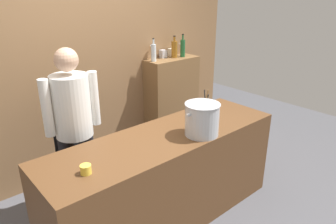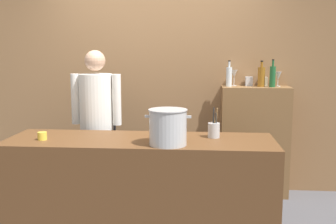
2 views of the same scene
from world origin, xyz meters
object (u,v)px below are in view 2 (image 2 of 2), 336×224
at_px(spice_tin_silver, 249,81).
at_px(wine_bottle_amber, 261,76).
at_px(chef, 97,118).
at_px(stockpot_large, 168,127).
at_px(butter_jar, 42,136).
at_px(wine_bottle_clear, 229,76).
at_px(spice_tin_cream, 263,81).
at_px(wine_bottle_green, 273,76).
at_px(wine_glass_short, 234,74).
at_px(utensil_crock, 214,130).
at_px(wine_glass_tall, 278,76).

bearing_deg(spice_tin_silver, wine_bottle_amber, -34.97).
relative_size(chef, stockpot_large, 4.43).
bearing_deg(wine_bottle_amber, butter_jar, -147.21).
bearing_deg(stockpot_large, wine_bottle_clear, 67.58).
bearing_deg(spice_tin_cream, chef, -160.45).
distance_m(wine_bottle_green, spice_tin_cream, 0.17).
xyz_separation_m(wine_bottle_clear, spice_tin_cream, (0.40, 0.10, -0.06)).
bearing_deg(wine_bottle_green, butter_jar, -149.44).
height_order(chef, wine_bottle_clear, chef).
bearing_deg(stockpot_large, spice_tin_silver, 61.45).
height_order(wine_bottle_clear, spice_tin_silver, wine_bottle_clear).
xyz_separation_m(stockpot_large, butter_jar, (-1.09, 0.09, -0.11)).
height_order(wine_bottle_amber, spice_tin_silver, wine_bottle_amber).
distance_m(butter_jar, spice_tin_silver, 2.38).
bearing_deg(butter_jar, wine_bottle_green, 30.56).
height_order(butter_jar, wine_bottle_green, wine_bottle_green).
distance_m(wine_bottle_clear, spice_tin_silver, 0.26).
xyz_separation_m(wine_glass_short, spice_tin_silver, (0.17, 0.00, -0.08)).
relative_size(chef, butter_jar, 20.84).
height_order(wine_bottle_green, wine_bottle_amber, wine_bottle_green).
bearing_deg(stockpot_large, utensil_crock, 39.00).
bearing_deg(chef, wine_bottle_green, -160.88).
xyz_separation_m(wine_bottle_green, wine_bottle_amber, (-0.12, 0.04, -0.01)).
height_order(wine_bottle_green, spice_tin_silver, wine_bottle_green).
bearing_deg(wine_glass_tall, wine_bottle_clear, -173.91).
bearing_deg(wine_bottle_green, spice_tin_cream, 119.66).
distance_m(wine_bottle_clear, spice_tin_cream, 0.41).
bearing_deg(wine_glass_short, stockpot_large, -113.32).
xyz_separation_m(wine_bottle_amber, spice_tin_cream, (0.04, 0.10, -0.06)).
bearing_deg(wine_glass_tall, wine_bottle_green, -128.92).
height_order(wine_glass_short, spice_tin_silver, wine_glass_short).
height_order(stockpot_large, utensil_crock, stockpot_large).
bearing_deg(spice_tin_cream, wine_glass_tall, -13.96).
distance_m(wine_bottle_green, wine_glass_tall, 0.12).
bearing_deg(utensil_crock, wine_bottle_clear, 79.78).
xyz_separation_m(wine_bottle_clear, wine_bottle_amber, (0.36, 0.00, 0.00)).
relative_size(utensil_crock, spice_tin_cream, 2.58).
xyz_separation_m(wine_glass_tall, spice_tin_cream, (-0.16, 0.04, -0.06)).
bearing_deg(spice_tin_silver, wine_bottle_clear, -158.72).
relative_size(wine_bottle_amber, spice_tin_silver, 2.78).
distance_m(stockpot_large, wine_bottle_amber, 1.71).
xyz_separation_m(chef, stockpot_large, (0.81, -0.86, 0.08)).
distance_m(wine_bottle_amber, spice_tin_cream, 0.12).
bearing_deg(wine_bottle_amber, wine_bottle_green, -19.20).
relative_size(wine_bottle_green, wine_bottle_amber, 1.06).
xyz_separation_m(butter_jar, wine_bottle_green, (2.14, 1.26, 0.44)).
distance_m(stockpot_large, wine_glass_tall, 1.87).
bearing_deg(chef, utensil_crock, 159.31).
bearing_deg(butter_jar, utensil_crock, 8.23).
relative_size(utensil_crock, wine_glass_short, 1.46).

